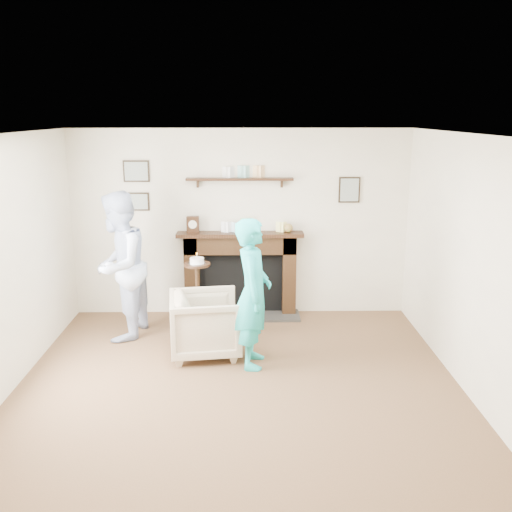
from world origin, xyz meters
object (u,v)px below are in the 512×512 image
at_px(man, 123,336).
at_px(armchair, 206,353).
at_px(pedestal_table, 198,284).
at_px(woman, 253,364).

bearing_deg(man, armchair, 72.63).
distance_m(armchair, pedestal_table, 0.92).
height_order(man, pedestal_table, pedestal_table).
xyz_separation_m(armchair, woman, (0.54, -0.28, 0.00)).
bearing_deg(pedestal_table, woman, -53.88).
distance_m(man, pedestal_table, 1.13).
bearing_deg(armchair, pedestal_table, 4.65).
height_order(woman, pedestal_table, pedestal_table).
bearing_deg(woman, armchair, 65.39).
distance_m(woman, pedestal_table, 1.31).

